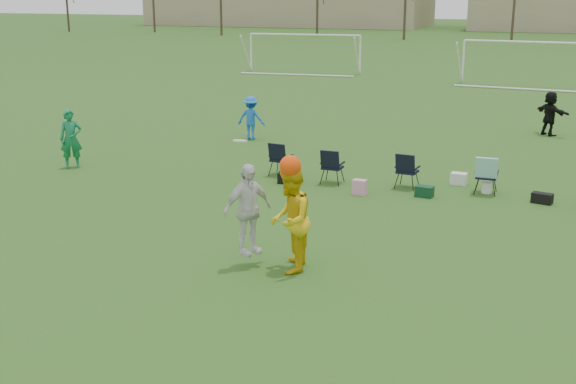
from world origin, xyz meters
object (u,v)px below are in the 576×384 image
at_px(fielder_blue, 251,118).
at_px(center_contest, 276,215).
at_px(goal_mid, 531,51).
at_px(goal_left, 304,42).
at_px(fielder_green_near, 71,139).
at_px(fielder_black, 550,113).

height_order(fielder_blue, center_contest, center_contest).
bearing_deg(goal_mid, goal_left, 175.87).
xyz_separation_m(fielder_green_near, goal_mid, (11.53, 25.22, 1.04)).
bearing_deg(fielder_blue, center_contest, 110.26).
distance_m(fielder_green_near, fielder_blue, 6.71).
relative_size(fielder_green_near, goal_left, 0.24).
bearing_deg(goal_mid, center_contest, -91.18).
height_order(center_contest, goal_mid, center_contest).
xyz_separation_m(center_contest, goal_left, (-11.23, 32.59, 0.85)).
distance_m(center_contest, goal_left, 34.48).
xyz_separation_m(fielder_black, goal_mid, (-1.59, 14.74, 1.12)).
xyz_separation_m(fielder_black, goal_left, (-15.59, 16.74, 1.12)).
height_order(center_contest, goal_left, center_contest).
height_order(fielder_black, goal_left, goal_left).
xyz_separation_m(fielder_green_near, fielder_blue, (3.24, 5.87, -0.11)).
height_order(fielder_green_near, fielder_blue, fielder_green_near).
height_order(goal_left, goal_mid, same).
distance_m(fielder_black, center_contest, 16.44).
distance_m(fielder_blue, fielder_black, 10.90).
bearing_deg(fielder_green_near, goal_mid, 29.37).
relative_size(fielder_green_near, fielder_blue, 1.14).
bearing_deg(center_contest, goal_mid, 84.82).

